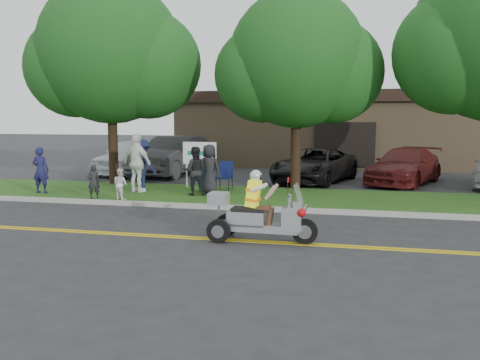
% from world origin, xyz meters
% --- Properties ---
extents(ground, '(120.00, 120.00, 0.00)m').
position_xyz_m(ground, '(0.00, 0.00, 0.00)').
color(ground, '#28282B').
rests_on(ground, ground).
extents(centerline_near, '(60.00, 0.10, 0.01)m').
position_xyz_m(centerline_near, '(0.00, -0.58, 0.01)').
color(centerline_near, gold).
rests_on(centerline_near, ground).
extents(centerline_far, '(60.00, 0.10, 0.01)m').
position_xyz_m(centerline_far, '(0.00, -0.42, 0.01)').
color(centerline_far, gold).
rests_on(centerline_far, ground).
extents(curb, '(60.00, 0.25, 0.12)m').
position_xyz_m(curb, '(0.00, 3.05, 0.06)').
color(curb, '#A8A89E').
rests_on(curb, ground).
extents(grass_verge, '(60.00, 4.00, 0.10)m').
position_xyz_m(grass_verge, '(0.00, 5.20, 0.06)').
color(grass_verge, '#1E4A13').
rests_on(grass_verge, ground).
extents(commercial_building, '(18.00, 8.20, 4.00)m').
position_xyz_m(commercial_building, '(2.00, 18.98, 2.01)').
color(commercial_building, '#9E7F5B').
rests_on(commercial_building, ground).
extents(tree_left, '(6.62, 5.40, 7.78)m').
position_xyz_m(tree_left, '(-6.44, 7.03, 4.85)').
color(tree_left, '#332114').
rests_on(tree_left, ground).
extents(tree_mid, '(5.88, 4.80, 7.05)m').
position_xyz_m(tree_mid, '(0.55, 7.23, 4.43)').
color(tree_mid, '#332114').
rests_on(tree_mid, ground).
extents(business_sign, '(1.25, 0.06, 1.75)m').
position_xyz_m(business_sign, '(-2.90, 6.60, 1.26)').
color(business_sign, silver).
rests_on(business_sign, ground).
extents(trike_scooter, '(2.35, 0.79, 1.54)m').
position_xyz_m(trike_scooter, '(0.61, -0.46, 0.54)').
color(trike_scooter, black).
rests_on(trike_scooter, ground).
extents(lawn_chair_a, '(0.55, 0.57, 0.99)m').
position_xyz_m(lawn_chair_a, '(-1.86, 6.28, 0.66)').
color(lawn_chair_a, black).
rests_on(lawn_chair_a, grass_verge).
extents(lawn_chair_b, '(0.63, 0.65, 0.97)m').
position_xyz_m(lawn_chair_b, '(-2.46, 5.58, 0.65)').
color(lawn_chair_b, black).
rests_on(lawn_chair_b, grass_verge).
extents(spectator_adult_left, '(0.59, 0.41, 1.54)m').
position_xyz_m(spectator_adult_left, '(-7.68, 4.07, 0.88)').
color(spectator_adult_left, '#1A1A48').
rests_on(spectator_adult_left, grass_verge).
extents(spectator_adult_mid, '(0.91, 0.79, 1.59)m').
position_xyz_m(spectator_adult_mid, '(-2.51, 4.80, 0.90)').
color(spectator_adult_mid, black).
rests_on(spectator_adult_mid, grass_verge).
extents(spectator_adult_right, '(1.26, 0.87, 1.99)m').
position_xyz_m(spectator_adult_right, '(-4.60, 5.00, 1.10)').
color(spectator_adult_right, white).
rests_on(spectator_adult_right, grass_verge).
extents(spectator_chair_a, '(1.29, 0.96, 1.78)m').
position_xyz_m(spectator_chair_a, '(-4.63, 5.45, 0.99)').
color(spectator_chair_a, '#171E41').
rests_on(spectator_chair_a, grass_verge).
extents(spectator_chair_b, '(0.91, 0.70, 1.64)m').
position_xyz_m(spectator_chair_b, '(-2.13, 5.21, 0.93)').
color(spectator_chair_b, black).
rests_on(spectator_chair_b, grass_verge).
extents(child_left, '(0.46, 0.43, 1.06)m').
position_xyz_m(child_left, '(-5.36, 3.40, 0.64)').
color(child_left, black).
rests_on(child_left, grass_verge).
extents(child_right, '(0.57, 0.51, 0.97)m').
position_xyz_m(child_right, '(-4.46, 3.40, 0.59)').
color(child_right, white).
rests_on(child_right, grass_verge).
extents(parked_car_far_left, '(2.14, 4.90, 1.64)m').
position_xyz_m(parked_car_far_left, '(-7.64, 10.98, 0.82)').
color(parked_car_far_left, silver).
rests_on(parked_car_far_left, ground).
extents(parked_car_left, '(2.49, 5.57, 1.78)m').
position_xyz_m(parked_car_left, '(-5.50, 10.93, 0.89)').
color(parked_car_left, '#323235').
rests_on(parked_car_left, ground).
extents(parked_car_mid, '(3.63, 5.42, 1.38)m').
position_xyz_m(parked_car_mid, '(0.96, 9.87, 0.69)').
color(parked_car_mid, black).
rests_on(parked_car_mid, ground).
extents(parked_car_right, '(3.65, 5.23, 1.41)m').
position_xyz_m(parked_car_right, '(4.50, 10.20, 0.70)').
color(parked_car_right, '#551414').
rests_on(parked_car_right, ground).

